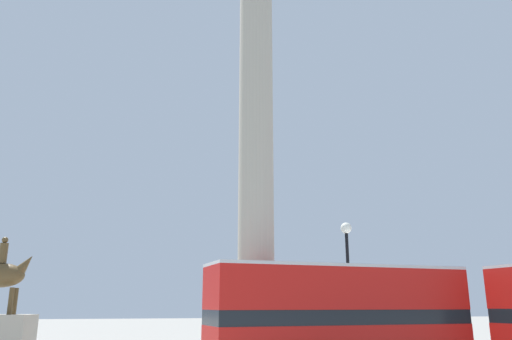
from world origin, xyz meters
The scene contains 3 objects.
monument_column centered at (0.00, 0.00, 9.50)m, with size 4.86×4.86×27.29m.
bus_b centered at (2.48, -3.60, 2.44)m, with size 10.66×3.47×4.43m.
street_lamp centered at (3.53, -2.21, 3.96)m, with size 0.49×0.49×6.43m.
Camera 1 is at (-5.74, -22.38, 2.89)m, focal length 35.00 mm.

